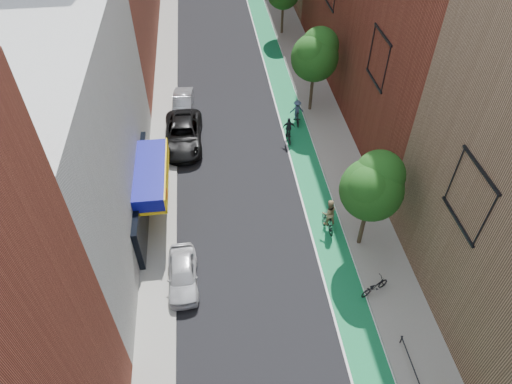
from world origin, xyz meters
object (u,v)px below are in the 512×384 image
object	(u,v)px
parked_car_white	(183,274)
parked_car_silver	(183,104)
parked_car_black	(183,134)
cyclist_lane_far	(297,113)
cyclist_lane_near	(328,217)
cyclist_lane_mid	(289,132)

from	to	relation	value
parked_car_white	parked_car_silver	distance (m)	16.53
parked_car_black	cyclist_lane_far	xyz separation A→B (m)	(8.72, 1.63, 0.01)
parked_car_white	cyclist_lane_near	size ratio (longest dim) A/B	1.80
parked_car_silver	cyclist_lane_far	distance (m)	9.10
parked_car_black	parked_car_white	bearing A→B (deg)	-88.60
parked_car_white	parked_car_black	size ratio (longest dim) A/B	0.68
parked_car_black	parked_car_silver	xyz separation A→B (m)	(-0.00, 4.23, -0.12)
cyclist_lane_near	parked_car_black	bearing A→B (deg)	-54.34
parked_car_white	cyclist_lane_far	size ratio (longest dim) A/B	2.06
parked_car_silver	cyclist_lane_mid	bearing A→B (deg)	-27.77
cyclist_lane_mid	cyclist_lane_far	xyz separation A→B (m)	(1.03, 2.21, 0.08)
cyclist_lane_near	parked_car_silver	bearing A→B (deg)	-64.52
cyclist_lane_far	cyclist_lane_mid	bearing A→B (deg)	66.68
parked_car_white	parked_car_silver	bearing A→B (deg)	88.64
cyclist_lane_mid	cyclist_lane_far	size ratio (longest dim) A/B	1.01
parked_car_black	parked_car_silver	bearing A→B (deg)	91.98
cyclist_lane_mid	parked_car_black	bearing A→B (deg)	-4.09
parked_car_black	cyclist_lane_mid	size ratio (longest dim) A/B	3.02
parked_car_white	parked_car_black	distance (m)	12.31
parked_car_silver	cyclist_lane_near	size ratio (longest dim) A/B	1.92
cyclist_lane_far	cyclist_lane_near	bearing A→B (deg)	90.70
parked_car_white	cyclist_lane_far	world-z (taller)	cyclist_lane_far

